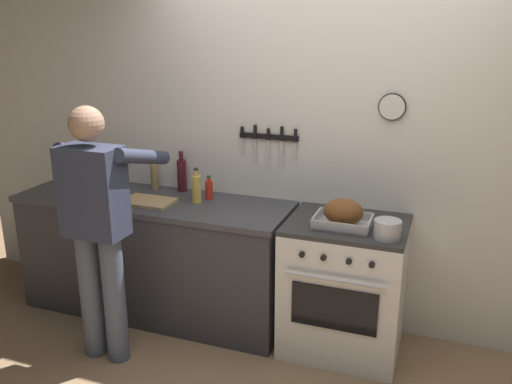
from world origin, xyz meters
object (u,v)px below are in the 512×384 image
person_cook (98,220)px  bottle_wine_red (182,175)px  bottle_hot_sauce (209,189)px  roasting_pan (343,214)px  bottle_vinegar (154,176)px  stove (344,286)px  bottle_cooking_oil (197,188)px  cutting_board (148,201)px  saucepan (387,229)px

person_cook → bottle_wine_red: person_cook is taller
bottle_hot_sauce → bottle_wine_red: bearing=158.8°
person_cook → bottle_hot_sauce: bearing=-36.6°
roasting_pan → bottle_wine_red: 1.33m
bottle_vinegar → bottle_wine_red: size_ratio=0.83×
stove → bottle_cooking_oil: bottle_cooking_oil is taller
roasting_pan → cutting_board: 1.38m
bottle_hot_sauce → bottle_vinegar: 0.50m
stove → roasting_pan: (-0.02, -0.08, 0.53)m
cutting_board → bottle_vinegar: (-0.12, 0.31, 0.10)m
person_cook → cutting_board: 0.53m
stove → cutting_board: 1.48m
person_cook → bottle_hot_sauce: 0.86m
bottle_wine_red → bottle_cooking_oil: bearing=-42.7°
cutting_board → bottle_wine_red: 0.37m
stove → bottle_cooking_oil: (-1.08, 0.04, 0.55)m
saucepan → bottle_wine_red: 1.63m
saucepan → bottle_vinegar: bearing=167.6°
bottle_vinegar → bottle_wine_red: bottle_wine_red is taller
stove → bottle_vinegar: bearing=171.9°
person_cook → saucepan: size_ratio=10.41×
roasting_pan → bottle_cooking_oil: size_ratio=1.41×
person_cook → roasting_pan: size_ratio=4.72×
roasting_pan → saucepan: roasting_pan is taller
bottle_cooking_oil → saucepan: bearing=-9.2°
stove → saucepan: saucepan is taller
bottle_cooking_oil → bottle_vinegar: bottle_vinegar is taller
bottle_cooking_oil → bottle_wine_red: bottle_wine_red is taller
bottle_hot_sauce → bottle_wine_red: 0.30m
roasting_pan → saucepan: bearing=-19.6°
saucepan → bottle_wine_red: bearing=164.9°
saucepan → bottle_wine_red: size_ratio=0.52×
stove → bottle_wine_red: bottle_wine_red is taller
cutting_board → bottle_wine_red: size_ratio=1.17×
person_cook → cutting_board: (0.04, 0.53, -0.04)m
stove → roasting_pan: 0.54m
bottle_cooking_oil → roasting_pan: bearing=-6.2°
bottle_cooking_oil → person_cook: bearing=-118.2°
roasting_pan → bottle_wine_red: size_ratio=1.15×
bottle_hot_sauce → bottle_vinegar: bottle_vinegar is taller
bottle_wine_red → stove: bearing=-10.7°
cutting_board → roasting_pan: bearing=0.6°
saucepan → bottle_vinegar: bottle_vinegar is taller
stove → bottle_cooking_oil: bearing=177.9°
bottle_cooking_oil → bottle_wine_red: size_ratio=0.81×
cutting_board → bottle_hot_sauce: (0.37, 0.23, 0.06)m
roasting_pan → bottle_vinegar: bottle_vinegar is taller
bottle_cooking_oil → bottle_hot_sauce: bearing=63.9°
bottle_wine_red → bottle_vinegar: bearing=-172.5°
saucepan → bottle_vinegar: size_ratio=0.63×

